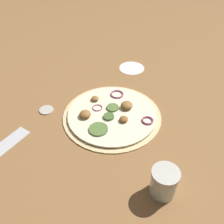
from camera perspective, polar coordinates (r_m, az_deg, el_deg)
name	(u,v)px	position (r m, az deg, el deg)	size (l,w,h in m)	color
ground_plane	(112,116)	(0.82, 0.00, -0.91)	(3.00, 3.00, 0.00)	olive
pizza	(112,114)	(0.81, -0.04, -0.54)	(0.30, 0.30, 0.03)	beige
spice_jar	(164,182)	(0.62, 11.24, -14.77)	(0.06, 0.06, 0.08)	silver
loose_cap	(46,110)	(0.86, -14.11, 0.52)	(0.04, 0.04, 0.01)	beige
flour_patch	(132,68)	(1.04, 4.32, 9.54)	(0.10, 0.10, 0.00)	white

